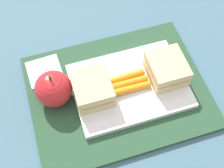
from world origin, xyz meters
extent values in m
plane|color=#42667A|center=(0.00, 0.00, 0.00)|extent=(2.40, 2.40, 0.00)
cube|color=#284C33|center=(0.00, 0.00, 0.01)|extent=(0.36, 0.28, 0.01)
cube|color=white|center=(-0.03, 0.00, 0.02)|extent=(0.23, 0.17, 0.01)
cube|color=#DBC189|center=(-0.10, 0.00, 0.03)|extent=(0.07, 0.08, 0.02)
cube|color=beige|center=(-0.10, 0.00, 0.04)|extent=(0.07, 0.07, 0.01)
cube|color=#DBC189|center=(-0.10, 0.00, 0.06)|extent=(0.07, 0.08, 0.02)
cube|color=#DBC189|center=(0.05, 0.00, 0.03)|extent=(0.07, 0.08, 0.02)
cube|color=beige|center=(0.05, 0.00, 0.04)|extent=(0.07, 0.07, 0.01)
cube|color=#DBC189|center=(0.05, 0.00, 0.06)|extent=(0.07, 0.08, 0.02)
cylinder|color=orange|center=(-0.02, -0.02, 0.03)|extent=(0.08, 0.01, 0.02)
cylinder|color=orange|center=(-0.02, 0.00, 0.03)|extent=(0.08, 0.01, 0.01)
cylinder|color=orange|center=(-0.03, 0.01, 0.03)|extent=(0.08, 0.01, 0.02)
sphere|color=red|center=(0.12, -0.02, 0.05)|extent=(0.07, 0.07, 0.07)
cylinder|color=brown|center=(0.12, -0.02, 0.09)|extent=(0.00, 0.00, 0.01)
cube|color=white|center=(0.14, -0.09, 0.01)|extent=(0.07, 0.07, 0.00)
camera|label=1|loc=(0.11, 0.30, 0.57)|focal=49.86mm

